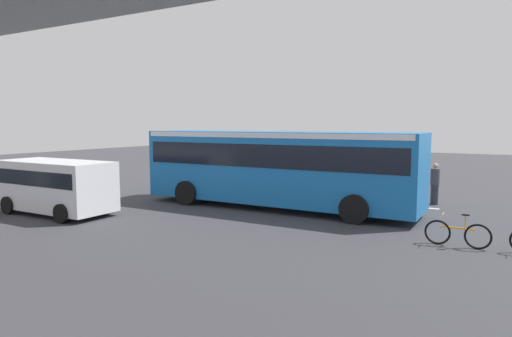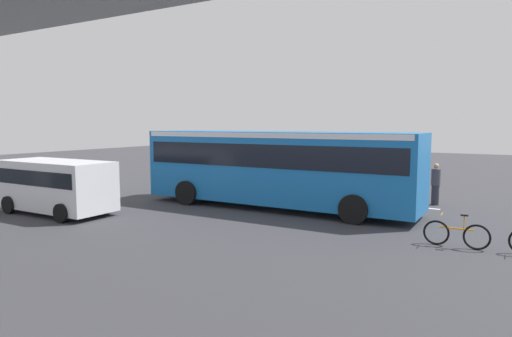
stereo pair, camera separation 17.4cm
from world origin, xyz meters
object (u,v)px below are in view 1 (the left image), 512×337
bicycle_orange (457,234)px  city_bus (277,163)px  pedestrian (435,184)px  parked_van (56,183)px  traffic_sign (223,151)px

bicycle_orange → city_bus: bearing=-20.6°
bicycle_orange → pedestrian: 6.93m
pedestrian → parked_van: bearing=36.8°
parked_van → bicycle_orange: size_ratio=2.71×
city_bus → traffic_sign: (6.02, -5.04, 0.01)m
bicycle_orange → traffic_sign: size_ratio=0.63×
bicycle_orange → pedestrian: (1.55, -6.74, 0.51)m
bicycle_orange → parked_van: bearing=10.4°
bicycle_orange → pedestrian: pedestrian is taller
pedestrian → traffic_sign: size_ratio=0.64×
city_bus → pedestrian: size_ratio=6.44×
city_bus → traffic_sign: 7.85m
pedestrian → traffic_sign: traffic_sign is taller
bicycle_orange → traffic_sign: bearing=-30.4°
parked_van → pedestrian: size_ratio=2.68×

